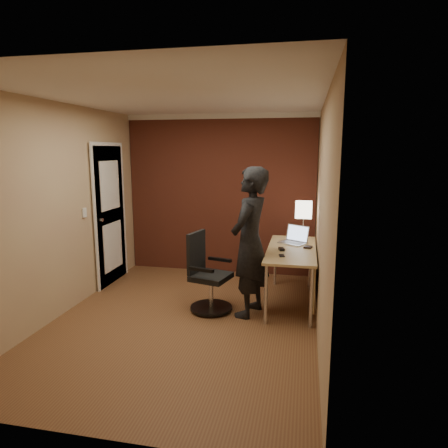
{
  "coord_description": "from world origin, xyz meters",
  "views": [
    {
      "loc": [
        1.32,
        -4.2,
        1.96
      ],
      "look_at": [
        0.35,
        0.55,
        1.05
      ],
      "focal_mm": 32.0,
      "sensor_mm": 36.0,
      "label": 1
    }
  ],
  "objects_px": {
    "laptop": "(295,238)",
    "office_chair": "(207,277)",
    "desk": "(297,258)",
    "person": "(250,242)",
    "desk_lamp": "(304,210)",
    "phone": "(282,256)",
    "wallet": "(308,247)",
    "mouse": "(281,249)"
  },
  "relations": [
    {
      "from": "desk_lamp",
      "to": "phone",
      "type": "distance_m",
      "value": 1.02
    },
    {
      "from": "mouse",
      "to": "phone",
      "type": "xyz_separation_m",
      "value": [
        0.02,
        -0.26,
        -0.01
      ]
    },
    {
      "from": "phone",
      "to": "office_chair",
      "type": "distance_m",
      "value": 0.96
    },
    {
      "from": "wallet",
      "to": "office_chair",
      "type": "bearing_deg",
      "value": -158.12
    },
    {
      "from": "desk",
      "to": "phone",
      "type": "distance_m",
      "value": 0.45
    },
    {
      "from": "laptop",
      "to": "mouse",
      "type": "height_order",
      "value": "laptop"
    },
    {
      "from": "desk_lamp",
      "to": "phone",
      "type": "xyz_separation_m",
      "value": [
        -0.23,
        -0.9,
        -0.41
      ]
    },
    {
      "from": "mouse",
      "to": "wallet",
      "type": "xyz_separation_m",
      "value": [
        0.32,
        0.19,
        -0.01
      ]
    },
    {
      "from": "desk_lamp",
      "to": "laptop",
      "type": "bearing_deg",
      "value": -117.12
    },
    {
      "from": "laptop",
      "to": "phone",
      "type": "xyz_separation_m",
      "value": [
        -0.13,
        -0.71,
        -0.06
      ]
    },
    {
      "from": "phone",
      "to": "desk",
      "type": "bearing_deg",
      "value": 56.16
    },
    {
      "from": "desk_lamp",
      "to": "office_chair",
      "type": "height_order",
      "value": "desk_lamp"
    },
    {
      "from": "desk",
      "to": "mouse",
      "type": "xyz_separation_m",
      "value": [
        -0.19,
        -0.13,
        0.14
      ]
    },
    {
      "from": "desk",
      "to": "wallet",
      "type": "relative_size",
      "value": 13.64
    },
    {
      "from": "office_chair",
      "to": "mouse",
      "type": "bearing_deg",
      "value": 18.22
    },
    {
      "from": "wallet",
      "to": "person",
      "type": "distance_m",
      "value": 0.85
    },
    {
      "from": "laptop",
      "to": "phone",
      "type": "distance_m",
      "value": 0.72
    },
    {
      "from": "desk",
      "to": "desk_lamp",
      "type": "height_order",
      "value": "desk_lamp"
    },
    {
      "from": "wallet",
      "to": "office_chair",
      "type": "distance_m",
      "value": 1.34
    },
    {
      "from": "desk_lamp",
      "to": "person",
      "type": "distance_m",
      "value": 1.15
    },
    {
      "from": "desk_lamp",
      "to": "person",
      "type": "xyz_separation_m",
      "value": [
        -0.6,
        -0.94,
        -0.26
      ]
    },
    {
      "from": "phone",
      "to": "person",
      "type": "bearing_deg",
      "value": 176.17
    },
    {
      "from": "desk",
      "to": "laptop",
      "type": "bearing_deg",
      "value": 98.18
    },
    {
      "from": "office_chair",
      "to": "person",
      "type": "relative_size",
      "value": 0.54
    },
    {
      "from": "desk",
      "to": "person",
      "type": "bearing_deg",
      "value": -141.4
    },
    {
      "from": "desk",
      "to": "person",
      "type": "relative_size",
      "value": 0.85
    },
    {
      "from": "desk",
      "to": "phone",
      "type": "xyz_separation_m",
      "value": [
        -0.17,
        -0.4,
        0.13
      ]
    },
    {
      "from": "desk",
      "to": "wallet",
      "type": "distance_m",
      "value": 0.2
    },
    {
      "from": "laptop",
      "to": "desk_lamp",
      "type": "bearing_deg",
      "value": 62.88
    },
    {
      "from": "laptop",
      "to": "mouse",
      "type": "bearing_deg",
      "value": -108.66
    },
    {
      "from": "phone",
      "to": "office_chair",
      "type": "bearing_deg",
      "value": 171.52
    },
    {
      "from": "desk",
      "to": "desk_lamp",
      "type": "bearing_deg",
      "value": 83.7
    },
    {
      "from": "laptop",
      "to": "wallet",
      "type": "xyz_separation_m",
      "value": [
        0.17,
        -0.25,
        -0.05
      ]
    },
    {
      "from": "desk_lamp",
      "to": "laptop",
      "type": "height_order",
      "value": "desk_lamp"
    },
    {
      "from": "laptop",
      "to": "office_chair",
      "type": "xyz_separation_m",
      "value": [
        -1.03,
        -0.73,
        -0.37
      ]
    },
    {
      "from": "phone",
      "to": "wallet",
      "type": "distance_m",
      "value": 0.55
    },
    {
      "from": "desk_lamp",
      "to": "wallet",
      "type": "bearing_deg",
      "value": -80.66
    },
    {
      "from": "desk_lamp",
      "to": "phone",
      "type": "bearing_deg",
      "value": -104.28
    },
    {
      "from": "desk_lamp",
      "to": "person",
      "type": "relative_size",
      "value": 0.3
    },
    {
      "from": "desk",
      "to": "desk_lamp",
      "type": "distance_m",
      "value": 0.75
    },
    {
      "from": "person",
      "to": "phone",
      "type": "bearing_deg",
      "value": 110.75
    },
    {
      "from": "desk",
      "to": "desk_lamp",
      "type": "xyz_separation_m",
      "value": [
        0.06,
        0.51,
        0.55
      ]
    }
  ]
}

